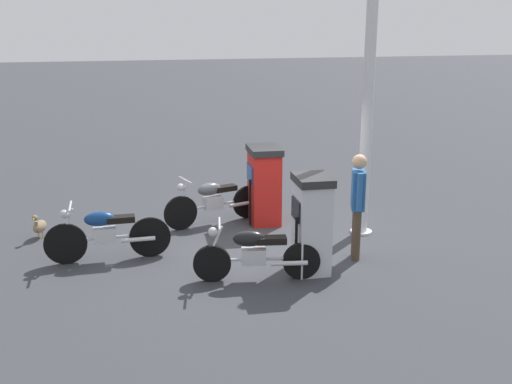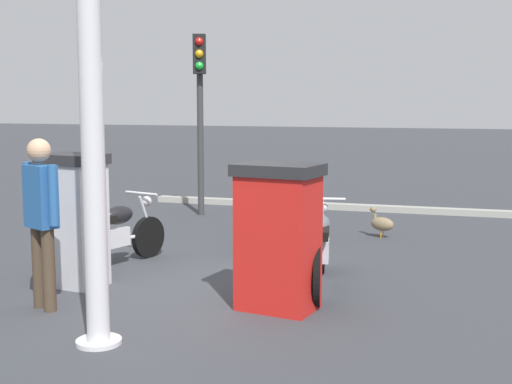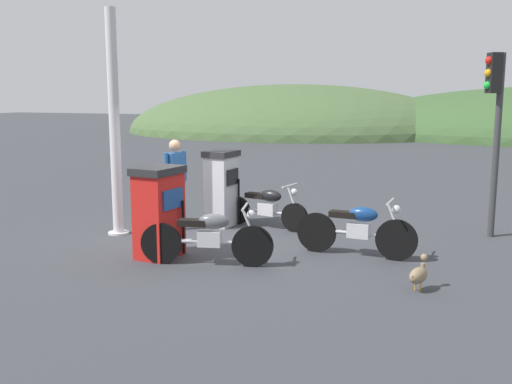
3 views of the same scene
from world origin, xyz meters
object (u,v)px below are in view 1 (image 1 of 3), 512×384
(attendant_person, at_px, (358,199))
(canopy_support_pole, at_px, (367,124))
(motorcycle_near_pump, at_px, (214,200))
(fuel_pump_near, at_px, (264,184))
(motorcycle_far_pump, at_px, (255,253))
(motorcycle_extra, at_px, (106,232))
(wandering_duck, at_px, (39,226))
(fuel_pump_far, at_px, (312,223))

(attendant_person, bearing_deg, canopy_support_pole, -120.45)
(motorcycle_near_pump, distance_m, attendant_person, 3.07)
(fuel_pump_near, xyz_separation_m, motorcycle_far_pump, (0.94, 2.60, -0.33))
(motorcycle_far_pump, xyz_separation_m, canopy_support_pole, (-2.49, -1.50, 1.60))
(motorcycle_far_pump, relative_size, motorcycle_extra, 0.94)
(fuel_pump_near, xyz_separation_m, motorcycle_near_pump, (0.96, -0.16, -0.29))
(motorcycle_extra, bearing_deg, wandering_duck, -51.69)
(canopy_support_pole, bearing_deg, fuel_pump_far, 41.82)
(motorcycle_far_pump, distance_m, wandering_duck, 4.30)
(motorcycle_extra, height_order, wandering_duck, motorcycle_extra)
(wandering_duck, bearing_deg, canopy_support_pole, 166.69)
(fuel_pump_far, relative_size, attendant_person, 0.88)
(canopy_support_pole, bearing_deg, motorcycle_extra, 0.82)
(wandering_duck, bearing_deg, attendant_person, 154.07)
(motorcycle_extra, height_order, attendant_person, attendant_person)
(fuel_pump_far, bearing_deg, attendant_person, -162.71)
(fuel_pump_far, bearing_deg, motorcycle_near_pump, -70.12)
(motorcycle_far_pump, distance_m, canopy_support_pole, 3.31)
(motorcycle_extra, bearing_deg, fuel_pump_near, -158.89)
(fuel_pump_near, bearing_deg, motorcycle_far_pump, 70.18)
(fuel_pump_far, height_order, motorcycle_far_pump, fuel_pump_far)
(fuel_pump_near, height_order, canopy_support_pole, canopy_support_pole)
(motorcycle_extra, relative_size, attendant_person, 1.15)
(motorcycle_near_pump, distance_m, motorcycle_far_pump, 2.76)
(fuel_pump_near, xyz_separation_m, fuel_pump_far, (0.00, 2.50, 0.02))
(motorcycle_near_pump, xyz_separation_m, motorcycle_extra, (2.08, 1.34, 0.02))
(fuel_pump_far, bearing_deg, motorcycle_far_pump, 6.45)
(motorcycle_extra, xyz_separation_m, canopy_support_pole, (-4.59, -0.07, 1.54))
(motorcycle_far_pump, bearing_deg, fuel_pump_near, -109.82)
(motorcycle_near_pump, height_order, canopy_support_pole, canopy_support_pole)
(motorcycle_far_pump, relative_size, attendant_person, 1.08)
(motorcycle_extra, xyz_separation_m, attendant_person, (-3.94, 1.04, 0.52))
(motorcycle_far_pump, bearing_deg, fuel_pump_far, -173.55)
(fuel_pump_near, height_order, wandering_duck, fuel_pump_near)
(fuel_pump_near, bearing_deg, wandering_duck, -3.36)
(motorcycle_far_pump, distance_m, attendant_person, 1.97)
(motorcycle_far_pump, distance_m, motorcycle_extra, 2.54)
(motorcycle_extra, xyz_separation_m, wandering_duck, (1.12, -1.42, -0.26))
(attendant_person, xyz_separation_m, wandering_duck, (5.06, -2.46, -0.78))
(fuel_pump_near, bearing_deg, canopy_support_pole, 144.52)
(attendant_person, bearing_deg, motorcycle_near_pump, -51.93)
(fuel_pump_far, relative_size, motorcycle_near_pump, 0.74)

